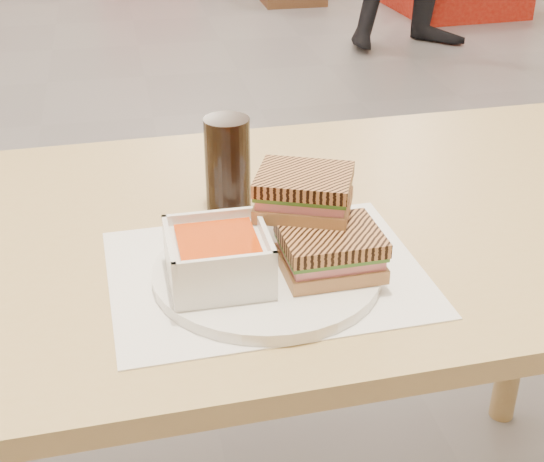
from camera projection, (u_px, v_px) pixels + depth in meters
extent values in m
cube|color=tan|center=(325.00, 225.00, 1.09)|extent=(1.22, 0.74, 0.03)
cylinder|color=tan|center=(525.00, 286.00, 1.64)|extent=(0.06, 0.06, 0.72)
cube|color=white|center=(266.00, 273.00, 0.95)|extent=(0.39, 0.31, 0.00)
cylinder|color=white|center=(267.00, 272.00, 0.93)|extent=(0.28, 0.28, 0.01)
cube|color=white|center=(218.00, 262.00, 0.89)|extent=(0.12, 0.12, 0.05)
cube|color=#D0440A|center=(217.00, 241.00, 0.88)|extent=(0.09, 0.09, 0.01)
cube|color=white|center=(265.00, 233.00, 0.89)|extent=(0.01, 0.12, 0.01)
cube|color=white|center=(169.00, 243.00, 0.87)|extent=(0.01, 0.12, 0.01)
cube|color=white|center=(210.00, 216.00, 0.92)|extent=(0.12, 0.01, 0.01)
cube|color=white|center=(225.00, 263.00, 0.83)|extent=(0.12, 0.01, 0.01)
cube|color=tan|center=(330.00, 263.00, 0.92)|extent=(0.12, 0.10, 0.02)
cube|color=#CF6F77|center=(330.00, 253.00, 0.91)|extent=(0.11, 0.09, 0.01)
cube|color=#386B23|center=(330.00, 246.00, 0.91)|extent=(0.12, 0.10, 0.01)
cube|color=#A46C3B|center=(331.00, 238.00, 0.90)|extent=(0.12, 0.10, 0.02)
cube|color=tan|center=(304.00, 204.00, 0.94)|extent=(0.14, 0.13, 0.02)
cube|color=#CF6F77|center=(304.00, 194.00, 0.94)|extent=(0.13, 0.12, 0.01)
cube|color=#386B23|center=(304.00, 188.00, 0.93)|extent=(0.14, 0.13, 0.01)
cube|color=#A46C3B|center=(304.00, 179.00, 0.93)|extent=(0.14, 0.13, 0.02)
cylinder|color=black|center=(228.00, 165.00, 1.07)|extent=(0.06, 0.06, 0.14)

